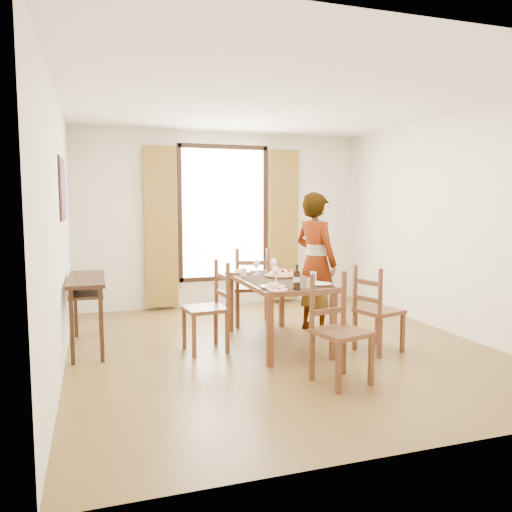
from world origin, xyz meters
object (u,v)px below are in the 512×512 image
object	(u,v)px
console_table	(86,288)
pasta_platter	(282,273)
dining_table	(277,285)
man	(316,262)

from	to	relation	value
console_table	pasta_platter	xyz separation A→B (m)	(2.15, -0.37, 0.12)
dining_table	pasta_platter	distance (m)	0.19
man	pasta_platter	distance (m)	0.66
man	pasta_platter	world-z (taller)	man
console_table	pasta_platter	distance (m)	2.19
console_table	dining_table	xyz separation A→B (m)	(2.05, -0.47, -0.00)
dining_table	console_table	bearing A→B (deg)	167.11
dining_table	man	distance (m)	0.81
pasta_platter	dining_table	bearing A→B (deg)	-133.45
dining_table	man	world-z (taller)	man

